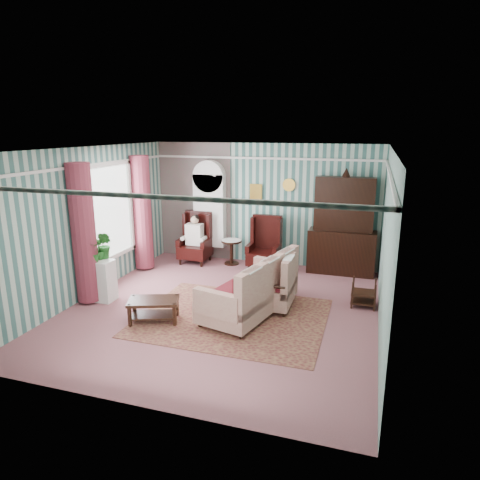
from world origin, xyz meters
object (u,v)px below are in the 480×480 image
(plant_stand, at_px, (100,280))
(bookcase, at_px, (210,216))
(wingback_right, at_px, (264,244))
(floral_armchair, at_px, (271,282))
(wingback_left, at_px, (195,238))
(sofa, at_px, (249,288))
(nest_table, at_px, (364,293))
(coffee_table, at_px, (154,310))
(dresser_hutch, at_px, (343,223))
(round_side_table, at_px, (232,252))
(seated_woman, at_px, (195,239))

(plant_stand, bearing_deg, bookcase, 71.51)
(wingback_right, relative_size, floral_armchair, 1.20)
(wingback_left, xyz_separation_m, wingback_right, (1.75, 0.00, 0.00))
(wingback_right, xyz_separation_m, sofa, (0.36, -2.44, -0.15))
(wingback_right, distance_m, floral_armchair, 2.27)
(nest_table, xyz_separation_m, coffee_table, (-3.42, -1.75, -0.07))
(plant_stand, bearing_deg, wingback_right, 47.16)
(dresser_hutch, distance_m, nest_table, 2.11)
(bookcase, height_order, round_side_table, bookcase)
(round_side_table, xyz_separation_m, nest_table, (3.17, -1.70, -0.03))
(plant_stand, relative_size, coffee_table, 0.94)
(nest_table, bearing_deg, seated_woman, 159.15)
(plant_stand, bearing_deg, floral_armchair, 10.35)
(nest_table, bearing_deg, plant_stand, -166.16)
(wingback_right, bearing_deg, wingback_left, 180.00)
(wingback_right, bearing_deg, nest_table, -33.75)
(wingback_left, height_order, floral_armchair, wingback_left)
(seated_woman, relative_size, sofa, 0.54)
(wingback_left, height_order, coffee_table, wingback_left)
(bookcase, height_order, wingback_left, bookcase)
(round_side_table, distance_m, nest_table, 3.60)
(round_side_table, height_order, floral_armchair, floral_armchair)
(seated_woman, distance_m, nest_table, 4.37)
(bookcase, xyz_separation_m, dresser_hutch, (3.25, -0.12, 0.06))
(nest_table, xyz_separation_m, floral_armchair, (-1.63, -0.61, 0.25))
(nest_table, height_order, coffee_table, nest_table)
(bookcase, xyz_separation_m, plant_stand, (-1.05, -3.14, -0.72))
(plant_stand, height_order, sofa, sofa)
(nest_table, relative_size, plant_stand, 0.68)
(bookcase, height_order, coffee_table, bookcase)
(bookcase, xyz_separation_m, seated_woman, (-0.25, -0.39, -0.53))
(nest_table, distance_m, coffee_table, 3.84)
(bookcase, relative_size, round_side_table, 3.73)
(bookcase, relative_size, wingback_left, 1.79)
(seated_woman, bearing_deg, sofa, -49.10)
(round_side_table, height_order, sofa, sofa)
(wingback_left, distance_m, plant_stand, 2.87)
(round_side_table, xyz_separation_m, floral_armchair, (1.54, -2.31, 0.22))
(seated_woman, bearing_deg, plant_stand, -106.22)
(dresser_hutch, xyz_separation_m, nest_table, (0.57, -1.82, -0.91))
(bookcase, distance_m, dresser_hutch, 3.25)
(wingback_left, relative_size, coffee_table, 1.47)
(plant_stand, bearing_deg, sofa, 6.15)
(nest_table, bearing_deg, floral_armchair, -159.55)
(wingback_right, bearing_deg, bookcase, 165.43)
(wingback_right, bearing_deg, coffee_table, -108.41)
(floral_armchair, bearing_deg, wingback_left, 48.48)
(round_side_table, bearing_deg, bookcase, 159.73)
(seated_woman, bearing_deg, wingback_right, 0.00)
(sofa, bearing_deg, bookcase, 47.02)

